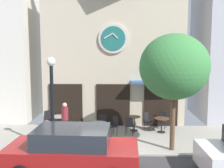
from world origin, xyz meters
The scene contains 18 objects.
ground_plane centered at (0.00, -0.72, -0.02)m, with size 29.19×9.98×0.13m.
clock_building centered at (-0.01, 5.51, 5.01)m, with size 7.84×3.83×9.68m.
street_lamp centered at (-2.41, 0.61, 1.94)m, with size 0.36×0.36×3.83m.
street_tree centered at (2.52, 0.69, 3.43)m, with size 2.79×2.51×4.77m.
cafe_table_leftmost centered at (-2.85, 3.33, 0.53)m, with size 0.78×0.78×0.72m.
cafe_table_center_right centered at (-0.63, 2.15, 0.53)m, with size 0.77×0.77×0.72m.
cafe_table_near_curb centered at (1.10, 3.30, 0.50)m, with size 0.64×0.64×0.75m.
cafe_table_rightmost centered at (2.47, 3.03, 0.54)m, with size 0.75×0.75×0.74m.
cafe_chair_right_end centered at (-0.51, 2.95, 0.53)m, with size 0.45×0.45×0.90m.
cafe_chair_near_lamp centered at (-3.51, 3.80, 0.53)m, with size 0.53×0.53×0.90m.
cafe_chair_left_end centered at (1.81, 3.53, 0.53)m, with size 0.56×0.56×0.90m.
cafe_chair_near_tree centered at (0.83, 2.55, 0.53)m, with size 0.47×0.47×0.90m.
cafe_chair_outer centered at (-1.37, 1.83, 0.53)m, with size 0.52×0.52×0.90m.
cafe_chair_by_entrance centered at (-0.76, 1.34, 0.53)m, with size 0.53×0.53×0.90m.
cafe_chair_facing_wall centered at (2.65, 3.79, 0.53)m, with size 0.53×0.53×0.90m.
cafe_chair_curbside centered at (0.06, 2.53, 0.53)m, with size 0.55×0.55×0.90m.
pedestrian_maroon centered at (-2.24, 2.15, 0.86)m, with size 0.40×0.40×1.67m.
parked_car_red centered at (-1.20, -1.51, 0.76)m, with size 4.36×2.13×1.55m.
Camera 1 is at (0.35, -9.65, 4.00)m, focal length 41.21 mm.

